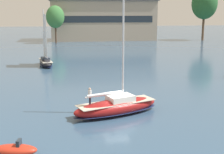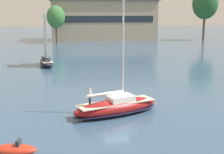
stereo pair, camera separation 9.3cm
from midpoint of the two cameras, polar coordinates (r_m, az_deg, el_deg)
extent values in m
plane|color=#385675|center=(31.59, 0.72, -6.84)|extent=(400.00, 400.00, 0.00)
cube|color=tan|center=(116.24, -1.69, 10.26)|extent=(37.12, 14.06, 13.98)
cube|color=#1E2833|center=(109.18, -1.24, 10.53)|extent=(33.41, 0.10, 2.24)
cube|color=#514C4C|center=(116.27, -1.71, 13.88)|extent=(38.32, 15.26, 0.70)
cylinder|color=#4C3828|center=(104.64, -10.27, 7.89)|extent=(0.53, 0.53, 6.59)
ellipsoid|color=#3D7A3D|center=(104.43, -10.38, 10.78)|extent=(5.93, 5.93, 7.25)
cylinder|color=brown|center=(118.48, 16.31, 8.87)|extent=(0.80, 0.80, 10.01)
ellipsoid|color=#285B2D|center=(118.40, 16.54, 12.75)|extent=(9.01, 9.01, 11.01)
cylinder|color=brown|center=(116.86, 6.25, 8.84)|extent=(0.67, 0.67, 8.42)
ellipsoid|color=#285B2D|center=(116.71, 6.32, 12.16)|extent=(7.58, 7.58, 9.26)
ellipsoid|color=maroon|center=(31.35, 0.73, -5.48)|extent=(9.53, 5.63, 1.56)
ellipsoid|color=#19234C|center=(31.48, 0.73, -6.23)|extent=(9.62, 5.69, 0.19)
cube|color=beige|center=(31.21, 0.73, -4.68)|extent=(8.35, 4.86, 0.06)
cube|color=silver|center=(31.34, 1.46, -3.94)|extent=(3.05, 2.59, 0.64)
cylinder|color=silver|center=(30.46, 1.97, 6.01)|extent=(0.18, 0.18, 11.51)
cylinder|color=silver|center=(30.34, -1.46, -3.30)|extent=(3.94, 1.59, 0.16)
cylinder|color=white|center=(30.31, -1.46, -3.10)|extent=(3.58, 1.54, 0.25)
cylinder|color=#232838|center=(30.14, -4.14, -4.41)|extent=(0.26, 0.26, 0.85)
cylinder|color=silver|center=(29.94, -4.16, -3.03)|extent=(0.44, 0.44, 0.65)
sphere|color=tan|center=(29.83, -4.18, -2.20)|extent=(0.24, 0.24, 0.24)
ellipsoid|color=#232328|center=(61.00, -12.06, 2.63)|extent=(3.57, 7.95, 1.31)
ellipsoid|color=#19234C|center=(61.06, -12.05, 2.30)|extent=(3.61, 8.03, 0.16)
cube|color=#BCB7A8|center=(60.94, -12.08, 2.99)|extent=(3.06, 6.98, 0.06)
cube|color=#333D4C|center=(61.27, -12.14, 3.32)|extent=(1.89, 2.40, 0.54)
cylinder|color=silver|center=(61.02, -12.35, 7.56)|extent=(0.15, 0.15, 9.60)
cylinder|color=silver|center=(59.73, -11.97, 3.60)|extent=(0.79, 3.42, 0.13)
cube|color=white|center=(59.45, -12.15, 7.37)|extent=(0.63, 3.13, 7.87)
cube|color=white|center=(62.14, -12.37, 5.63)|extent=(0.34, 1.66, 5.28)
ellipsoid|color=red|center=(24.03, -17.45, -12.59)|extent=(3.44, 1.90, 0.78)
cube|color=#28333D|center=(23.71, -16.78, -11.45)|extent=(0.36, 0.68, 0.47)
camera|label=1|loc=(0.05, -90.08, -0.02)|focal=50.00mm
camera|label=2|loc=(0.05, 89.92, 0.02)|focal=50.00mm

